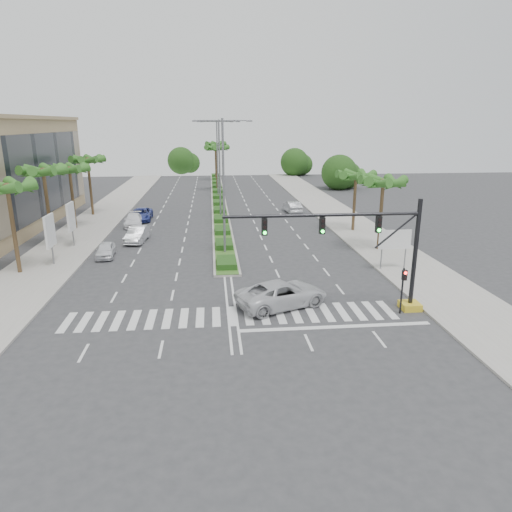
# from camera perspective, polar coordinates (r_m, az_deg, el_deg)

# --- Properties ---
(ground) EXTENTS (160.00, 160.00, 0.00)m
(ground) POSITION_cam_1_polar(r_m,az_deg,el_deg) (28.75, -2.98, -7.51)
(ground) COLOR #333335
(ground) RESTS_ON ground
(footpath_right) EXTENTS (6.00, 120.00, 0.15)m
(footpath_right) POSITION_cam_1_polar(r_m,az_deg,el_deg) (50.41, 13.42, 2.63)
(footpath_right) COLOR gray
(footpath_right) RESTS_ON ground
(footpath_left) EXTENTS (6.00, 120.00, 0.15)m
(footpath_left) POSITION_cam_1_polar(r_m,az_deg,el_deg) (49.74, -21.93, 1.71)
(footpath_left) COLOR gray
(footpath_left) RESTS_ON ground
(median) EXTENTS (2.20, 75.00, 0.20)m
(median) POSITION_cam_1_polar(r_m,az_deg,el_deg) (72.21, -4.72, 7.08)
(median) COLOR gray
(median) RESTS_ON ground
(median_grass) EXTENTS (1.80, 75.00, 0.04)m
(median_grass) POSITION_cam_1_polar(r_m,az_deg,el_deg) (72.19, -4.72, 7.17)
(median_grass) COLOR #396322
(median_grass) RESTS_ON median
(signal_gantry) EXTENTS (12.60, 1.20, 7.20)m
(signal_gantry) POSITION_cam_1_polar(r_m,az_deg,el_deg) (29.40, 15.27, -0.35)
(signal_gantry) COLOR gold
(signal_gantry) RESTS_ON ground
(pedestrian_signal) EXTENTS (0.28, 0.36, 3.00)m
(pedestrian_signal) POSITION_cam_1_polar(r_m,az_deg,el_deg) (29.73, 17.93, -3.26)
(pedestrian_signal) COLOR black
(pedestrian_signal) RESTS_ON ground
(direction_sign) EXTENTS (2.70, 0.11, 3.40)m
(direction_sign) POSITION_cam_1_polar(r_m,az_deg,el_deg) (38.36, 16.94, 1.79)
(direction_sign) COLOR slate
(direction_sign) RESTS_ON ground
(billboard_near) EXTENTS (0.18, 2.10, 4.35)m
(billboard_near) POSITION_cam_1_polar(r_m,az_deg,el_deg) (41.47, -24.36, 2.82)
(billboard_near) COLOR slate
(billboard_near) RESTS_ON ground
(billboard_far) EXTENTS (0.18, 2.10, 4.35)m
(billboard_far) POSITION_cam_1_polar(r_m,az_deg,el_deg) (47.06, -22.13, 4.52)
(billboard_far) COLOR slate
(billboard_far) RESTS_ON ground
(palm_left_near) EXTENTS (4.57, 4.68, 7.55)m
(palm_left_near) POSITION_cam_1_polar(r_m,az_deg,el_deg) (39.72, -28.63, 7.24)
(palm_left_near) COLOR brown
(palm_left_near) RESTS_ON ground
(palm_left_mid) EXTENTS (4.57, 4.68, 7.95)m
(palm_left_mid) POSITION_cam_1_polar(r_m,az_deg,el_deg) (47.10, -25.03, 9.29)
(palm_left_mid) COLOR brown
(palm_left_mid) RESTS_ON ground
(palm_left_far) EXTENTS (4.57, 4.68, 7.35)m
(palm_left_far) POSITION_cam_1_polar(r_m,az_deg,el_deg) (54.74, -22.28, 9.76)
(palm_left_far) COLOR brown
(palm_left_far) RESTS_ON ground
(palm_left_end) EXTENTS (4.57, 4.68, 7.75)m
(palm_left_end) POSITION_cam_1_polar(r_m,az_deg,el_deg) (62.40, -20.28, 10.98)
(palm_left_end) COLOR brown
(palm_left_end) RESTS_ON ground
(palm_right_near) EXTENTS (4.57, 4.68, 7.05)m
(palm_right_near) POSITION_cam_1_polar(r_m,az_deg,el_deg) (43.54, 15.60, 8.59)
(palm_right_near) COLOR brown
(palm_right_near) RESTS_ON ground
(palm_right_far) EXTENTS (4.57, 4.68, 6.75)m
(palm_right_far) POSITION_cam_1_polar(r_m,az_deg,el_deg) (51.06, 12.38, 9.54)
(palm_right_far) COLOR brown
(palm_right_far) RESTS_ON ground
(palm_median_a) EXTENTS (4.57, 4.68, 8.05)m
(palm_median_a) POSITION_cam_1_polar(r_m,az_deg,el_deg) (81.41, -4.97, 13.12)
(palm_median_a) COLOR brown
(palm_median_a) RESTS_ON ground
(palm_median_b) EXTENTS (4.57, 4.68, 8.05)m
(palm_median_b) POSITION_cam_1_polar(r_m,az_deg,el_deg) (96.39, -5.11, 13.60)
(palm_median_b) COLOR brown
(palm_median_b) RESTS_ON ground
(streetlight_near) EXTENTS (5.10, 0.25, 12.00)m
(streetlight_near) POSITION_cam_1_polar(r_m,az_deg,el_deg) (40.58, -4.09, 9.48)
(streetlight_near) COLOR slate
(streetlight_near) RESTS_ON ground
(streetlight_mid) EXTENTS (5.10, 0.25, 12.00)m
(streetlight_mid) POSITION_cam_1_polar(r_m,az_deg,el_deg) (56.50, -4.58, 11.38)
(streetlight_mid) COLOR slate
(streetlight_mid) RESTS_ON ground
(streetlight_far) EXTENTS (5.10, 0.25, 12.00)m
(streetlight_far) POSITION_cam_1_polar(r_m,az_deg,el_deg) (72.45, -4.86, 12.45)
(streetlight_far) COLOR slate
(streetlight_far) RESTS_ON ground
(car_parked_a) EXTENTS (1.87, 3.93, 1.30)m
(car_parked_a) POSITION_cam_1_polar(r_m,az_deg,el_deg) (43.05, -18.29, 0.73)
(car_parked_a) COLOR silver
(car_parked_a) RESTS_ON ground
(car_parked_b) EXTENTS (2.18, 4.88, 1.56)m
(car_parked_b) POSITION_cam_1_polar(r_m,az_deg,el_deg) (47.71, -14.59, 2.66)
(car_parked_b) COLOR silver
(car_parked_b) RESTS_ON ground
(car_parked_c) EXTENTS (2.54, 5.33, 1.47)m
(car_parked_c) POSITION_cam_1_polar(r_m,az_deg,el_deg) (58.26, -14.14, 5.06)
(car_parked_c) COLOR #2E3B8E
(car_parked_c) RESTS_ON ground
(car_parked_d) EXTENTS (2.39, 4.97, 1.40)m
(car_parked_d) POSITION_cam_1_polar(r_m,az_deg,el_deg) (55.20, -15.06, 4.35)
(car_parked_d) COLOR white
(car_parked_d) RESTS_ON ground
(car_crossing) EXTENTS (6.74, 4.95, 1.70)m
(car_crossing) POSITION_cam_1_polar(r_m,az_deg,el_deg) (29.96, 3.28, -4.74)
(car_crossing) COLOR silver
(car_crossing) RESTS_ON ground
(car_right) EXTENTS (2.01, 4.85, 1.56)m
(car_right) POSITION_cam_1_polar(r_m,az_deg,el_deg) (61.62, 4.57, 6.13)
(car_right) COLOR #ABACB0
(car_right) RESTS_ON ground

